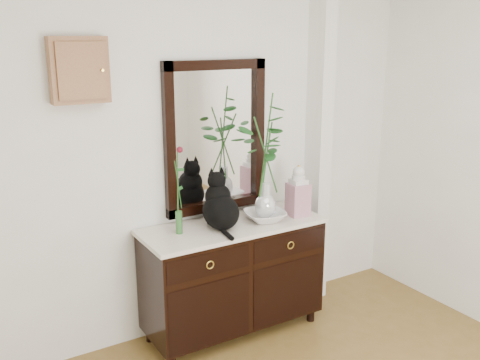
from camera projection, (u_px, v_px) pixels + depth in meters
wall_back at (203, 151)px, 3.84m from camera, size 3.60×0.04×2.70m
pilaster at (319, 139)px, 4.27m from camera, size 0.12×0.20×2.70m
sideboard at (233, 272)px, 3.91m from camera, size 1.33×0.52×0.82m
wall_mirror at (216, 138)px, 3.86m from camera, size 0.80×0.06×1.10m
key_cabinet at (79, 70)px, 3.23m from camera, size 0.35×0.10×0.40m
cat at (221, 201)px, 3.69m from camera, size 0.33×0.38×0.40m
lotus_bowl at (265, 216)px, 3.88m from camera, size 0.35×0.35×0.07m
vase_branches at (266, 157)px, 3.76m from camera, size 0.58×0.58×0.92m
bud_vase_rose at (178, 190)px, 3.56m from camera, size 0.09×0.09×0.61m
ginger_jar at (298, 190)px, 3.96m from camera, size 0.16×0.16×0.39m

